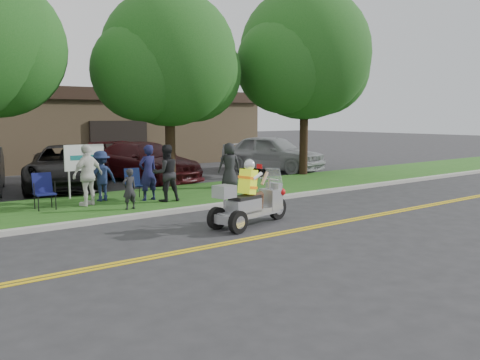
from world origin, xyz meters
TOP-DOWN VIEW (x-y plane):
  - ground at (0.00, 0.00)m, footprint 120.00×120.00m
  - centerline_near at (0.00, -0.58)m, footprint 60.00×0.10m
  - centerline_far at (0.00, -0.42)m, footprint 60.00×0.10m
  - curb at (0.00, 3.05)m, footprint 60.00×0.25m
  - grass_verge at (0.00, 5.20)m, footprint 60.00×4.00m
  - commercial_building at (2.00, 18.98)m, footprint 18.00×8.20m
  - tree_mid at (0.55, 7.23)m, footprint 5.88×4.80m
  - tree_right at (7.06, 7.03)m, footprint 6.86×5.60m
  - business_sign at (-2.90, 6.60)m, footprint 1.25×0.06m
  - trike_scooter at (-1.14, 0.54)m, footprint 2.46×0.99m
  - lawn_chair_a at (-4.55, 5.31)m, footprint 0.54×0.56m
  - lawn_chair_b at (-1.82, 5.44)m, footprint 0.54×0.56m
  - spectator_adult_left at (-1.61, 4.86)m, footprint 0.65×0.47m
  - spectator_adult_mid at (-1.28, 4.38)m, footprint 0.91×0.76m
  - spectator_adult_right at (-3.39, 5.07)m, footprint 1.10×0.75m
  - spectator_chair_a at (-2.78, 5.61)m, footprint 1.03×0.67m
  - spectator_chair_b at (1.99, 5.64)m, footprint 0.91×0.76m
  - child_left at (-2.72, 3.82)m, footprint 0.42×0.30m
  - parked_car_mid at (-2.50, 9.46)m, footprint 4.47×6.25m
  - parked_car_right at (0.86, 9.86)m, footprint 3.26×5.76m
  - parked_car_far_right at (7.35, 9.46)m, footprint 3.36×5.48m

SIDE VIEW (x-z plane):
  - ground at x=0.00m, z-range 0.00..0.00m
  - centerline_near at x=0.00m, z-range 0.00..0.01m
  - centerline_far at x=0.00m, z-range 0.00..0.01m
  - grass_verge at x=0.00m, z-range 0.01..0.11m
  - curb at x=0.00m, z-range 0.00..0.12m
  - trike_scooter at x=-1.14m, z-range -0.24..1.37m
  - lawn_chair_b at x=-1.82m, z-range 0.16..1.09m
  - lawn_chair_a at x=-4.55m, z-range 0.17..1.15m
  - child_left at x=-2.72m, z-range 0.10..1.22m
  - parked_car_right at x=0.86m, z-range 0.00..1.57m
  - parked_car_mid at x=-2.50m, z-range 0.00..1.58m
  - spectator_chair_a at x=-2.78m, z-range 0.10..1.60m
  - parked_car_far_right at x=7.35m, z-range 0.00..1.74m
  - spectator_chair_b at x=1.99m, z-range 0.10..1.69m
  - spectator_adult_left at x=-1.61m, z-range 0.10..1.78m
  - spectator_adult_mid at x=-1.28m, z-range 0.10..1.79m
  - spectator_adult_right at x=-3.39m, z-range 0.10..1.84m
  - business_sign at x=-2.90m, z-range 0.38..2.13m
  - commercial_building at x=2.00m, z-range 0.01..4.01m
  - tree_mid at x=0.55m, z-range 0.91..7.96m
  - tree_right at x=7.06m, z-range 0.99..9.06m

